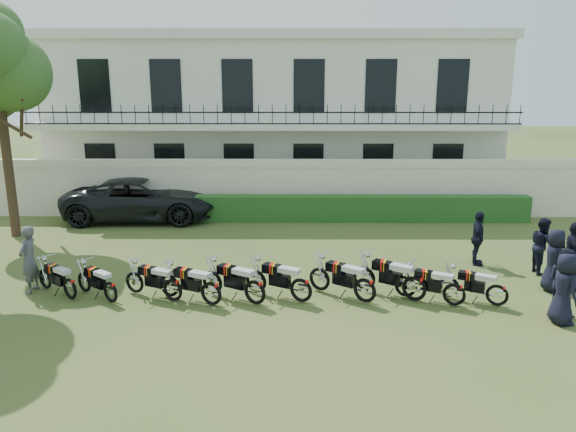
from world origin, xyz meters
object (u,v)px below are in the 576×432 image
at_px(motorcycle_8, 455,289).
at_px(officer_3, 554,260).
at_px(officer_4, 542,245).
at_px(officer_5, 478,238).
at_px(motorcycle_0, 70,284).
at_px(officer_0, 564,289).
at_px(suv, 141,199).
at_px(motorcycle_1, 110,287).
at_px(motorcycle_7, 415,283).
at_px(motorcycle_9, 498,290).
at_px(motorcycle_3, 211,288).
at_px(officer_1, 564,281).
at_px(inspector, 29,259).
at_px(motorcycle_6, 365,285).
at_px(officer_2, 572,256).
at_px(motorcycle_5, 301,284).
at_px(motorcycle_2, 173,285).
at_px(motorcycle_4, 255,286).

bearing_deg(motorcycle_8, officer_3, -42.67).
xyz_separation_m(officer_4, officer_5, (-1.63, 0.70, 0.00)).
xyz_separation_m(motorcycle_0, officer_0, (11.80, -1.30, 0.40)).
bearing_deg(suv, motorcycle_1, -172.87).
distance_m(motorcycle_7, motorcycle_9, 2.00).
relative_size(motorcycle_3, motorcycle_9, 1.11).
bearing_deg(officer_1, officer_3, -33.00).
bearing_deg(officer_1, inspector, 67.51).
bearing_deg(motorcycle_7, motorcycle_3, 126.03).
xyz_separation_m(motorcycle_1, motorcycle_3, (2.53, -0.15, 0.04)).
bearing_deg(motorcycle_9, motorcycle_7, 109.37).
distance_m(motorcycle_6, officer_2, 5.65).
xyz_separation_m(officer_2, officer_3, (-0.50, -0.07, -0.09)).
bearing_deg(officer_5, suv, 78.36).
bearing_deg(motorcycle_5, officer_4, -43.34).
height_order(motorcycle_2, officer_4, officer_4).
distance_m(officer_0, officer_2, 2.41).
bearing_deg(officer_4, motorcycle_0, 99.64).
bearing_deg(officer_5, motorcycle_9, -175.52).
height_order(motorcycle_6, motorcycle_8, motorcycle_6).
relative_size(motorcycle_7, suv, 0.30).
bearing_deg(officer_2, motorcycle_5, 110.51).
bearing_deg(officer_0, motorcycle_5, 71.85).
height_order(motorcycle_4, officer_2, officer_2).
relative_size(motorcycle_9, officer_5, 0.95).
distance_m(inspector, officer_0, 13.17).
xyz_separation_m(motorcycle_2, officer_2, (10.36, 0.90, 0.47)).
relative_size(motorcycle_0, officer_3, 0.85).
height_order(motorcycle_0, officer_1, officer_1).
distance_m(motorcycle_3, officer_2, 9.44).
xyz_separation_m(motorcycle_0, officer_5, (11.16, 2.82, 0.39)).
bearing_deg(suv, officer_0, -130.36).
relative_size(officer_1, officer_3, 0.97).
height_order(motorcycle_4, officer_4, officer_4).
relative_size(motorcycle_2, motorcycle_6, 1.00).
xyz_separation_m(inspector, officer_3, (13.72, 0.17, -0.05)).
distance_m(motorcycle_2, motorcycle_3, 1.03).
bearing_deg(motorcycle_0, motorcycle_8, -54.79).
distance_m(suv, officer_4, 14.41).
relative_size(motorcycle_4, motorcycle_7, 0.98).
distance_m(motorcycle_0, motorcycle_1, 1.12).
bearing_deg(suv, motorcycle_5, -145.90).
height_order(officer_0, officer_3, officer_3).
relative_size(motorcycle_5, officer_1, 1.07).
xyz_separation_m(motorcycle_5, motorcycle_6, (1.59, -0.02, 0.01)).
distance_m(officer_0, officer_3, 2.13).
height_order(motorcycle_0, motorcycle_4, motorcycle_4).
distance_m(motorcycle_4, officer_1, 7.37).
distance_m(officer_3, officer_5, 2.48).
bearing_deg(motorcycle_7, motorcycle_9, -65.95).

